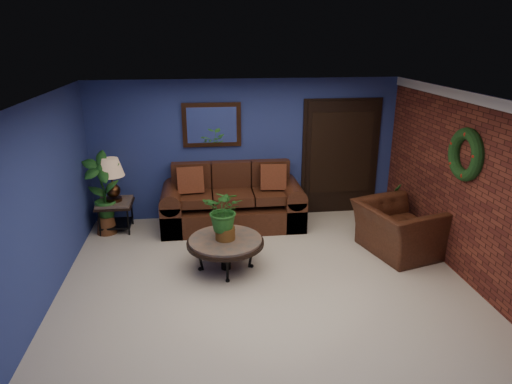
{
  "coord_description": "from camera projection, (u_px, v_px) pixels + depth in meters",
  "views": [
    {
      "loc": [
        -0.8,
        -5.45,
        3.21
      ],
      "look_at": [
        -0.06,
        0.55,
        1.12
      ],
      "focal_mm": 32.0,
      "sensor_mm": 36.0,
      "label": 1
    }
  ],
  "objects": [
    {
      "name": "floor",
      "position": [
        265.0,
        282.0,
        6.26
      ],
      "size": [
        5.5,
        5.5,
        0.0
      ],
      "primitive_type": "plane",
      "color": "beige",
      "rests_on": "ground"
    },
    {
      "name": "wall_back",
      "position": [
        246.0,
        150.0,
        8.19
      ],
      "size": [
        5.5,
        0.04,
        2.5
      ],
      "primitive_type": "cube",
      "color": "navy",
      "rests_on": "ground"
    },
    {
      "name": "wall_left",
      "position": [
        42.0,
        205.0,
        5.53
      ],
      "size": [
        0.04,
        5.0,
        2.5
      ],
      "primitive_type": "cube",
      "color": "navy",
      "rests_on": "ground"
    },
    {
      "name": "wall_right_brick",
      "position": [
        467.0,
        188.0,
        6.16
      ],
      "size": [
        0.04,
        5.0,
        2.5
      ],
      "primitive_type": "cube",
      "color": "maroon",
      "rests_on": "ground"
    },
    {
      "name": "ceiling",
      "position": [
        267.0,
        97.0,
        5.44
      ],
      "size": [
        5.5,
        5.0,
        0.02
      ],
      "primitive_type": "cube",
      "color": "white",
      "rests_on": "wall_back"
    },
    {
      "name": "crown_molding",
      "position": [
        479.0,
        100.0,
        5.77
      ],
      "size": [
        0.03,
        5.0,
        0.14
      ],
      "primitive_type": "cube",
      "color": "white",
      "rests_on": "wall_right_brick"
    },
    {
      "name": "wall_mirror",
      "position": [
        212.0,
        125.0,
        7.93
      ],
      "size": [
        1.02,
        0.06,
        0.77
      ],
      "primitive_type": "cube",
      "color": "#422412",
      "rests_on": "wall_back"
    },
    {
      "name": "closet_door",
      "position": [
        340.0,
        158.0,
        8.43
      ],
      "size": [
        1.44,
        0.06,
        2.18
      ],
      "primitive_type": "cube",
      "color": "black",
      "rests_on": "wall_back"
    },
    {
      "name": "wreath",
      "position": [
        466.0,
        155.0,
        6.06
      ],
      "size": [
        0.16,
        0.72,
        0.72
      ],
      "primitive_type": "torus",
      "rotation": [
        0.0,
        1.57,
        0.0
      ],
      "color": "black",
      "rests_on": "wall_right_brick"
    },
    {
      "name": "sofa",
      "position": [
        232.0,
        205.0,
        8.07
      ],
      "size": [
        2.44,
        1.06,
        1.1
      ],
      "color": "#472214",
      "rests_on": "ground"
    },
    {
      "name": "coffee_table",
      "position": [
        225.0,
        243.0,
        6.47
      ],
      "size": [
        1.1,
        1.1,
        0.47
      ],
      "rotation": [
        0.0,
        0.0,
        -0.36
      ],
      "color": "#4B4541",
      "rests_on": "ground"
    },
    {
      "name": "end_table",
      "position": [
        115.0,
        208.0,
        7.78
      ],
      "size": [
        0.59,
        0.59,
        0.54
      ],
      "color": "#4B4541",
      "rests_on": "ground"
    },
    {
      "name": "table_lamp",
      "position": [
        112.0,
        175.0,
        7.58
      ],
      "size": [
        0.43,
        0.43,
        0.72
      ],
      "color": "#422412",
      "rests_on": "end_table"
    },
    {
      "name": "side_chair",
      "position": [
        257.0,
        196.0,
        8.09
      ],
      "size": [
        0.42,
        0.42,
        0.88
      ],
      "rotation": [
        0.0,
        0.0,
        0.13
      ],
      "color": "#572D19",
      "rests_on": "ground"
    },
    {
      "name": "armchair",
      "position": [
        398.0,
        229.0,
        6.99
      ],
      "size": [
        1.32,
        1.42,
        0.77
      ],
      "primitive_type": "imported",
      "rotation": [
        0.0,
        0.0,
        1.84
      ],
      "color": "#472214",
      "rests_on": "ground"
    },
    {
      "name": "coffee_plant",
      "position": [
        225.0,
        212.0,
        6.32
      ],
      "size": [
        0.7,
        0.65,
        0.75
      ],
      "color": "brown",
      "rests_on": "coffee_table"
    },
    {
      "name": "floor_plant",
      "position": [
        390.0,
        206.0,
        7.76
      ],
      "size": [
        0.46,
        0.41,
        0.85
      ],
      "color": "brown",
      "rests_on": "ground"
    },
    {
      "name": "tall_plant",
      "position": [
        103.0,
        191.0,
        7.55
      ],
      "size": [
        0.63,
        0.44,
        1.41
      ],
      "color": "brown",
      "rests_on": "ground"
    }
  ]
}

